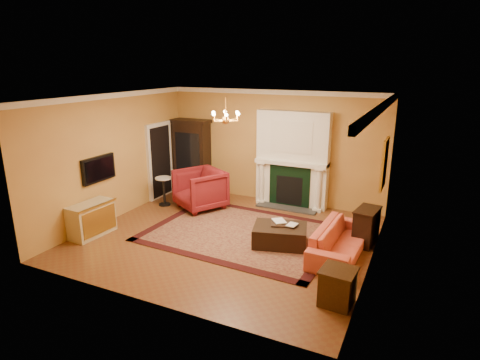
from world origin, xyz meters
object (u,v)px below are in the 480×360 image
Objects in this scene: wingback_armchair at (200,187)px; pedestal_table at (164,189)px; coral_sofa at (340,236)px; commode at (91,219)px; leather_ottoman at (280,235)px; end_table at (337,288)px; console_table at (366,227)px; china_cabinet at (192,158)px.

wingback_armchair is 1.47× the size of pedestal_table.
coral_sofa is (4.84, -0.90, -0.05)m from pedestal_table.
commode reaches higher than leather_ottoman.
pedestal_table is 4.92m from coral_sofa.
end_table is (5.16, -2.62, -0.16)m from pedestal_table.
leather_ottoman is at bearing 96.56° from coral_sofa.
wingback_armchair reaches higher than end_table.
end_table is at bearing -0.32° from commode.
console_table is (4.24, -0.39, -0.19)m from wingback_armchair.
coral_sofa reaches higher than console_table.
wingback_armchair reaches higher than console_table.
pedestal_table is at bearing 153.05° from end_table.
china_cabinet is 2.72× the size of console_table.
coral_sofa is (5.13, 1.37, 0.03)m from commode.
pedestal_table reaches higher than leather_ottoman.
pedestal_table is 5.22m from console_table.
china_cabinet is 3.59× the size of end_table.
commode is at bearing 176.38° from end_table.
console_table is at bearing 24.25° from commode.
commode is 1.75× the size of end_table.
end_table is at bearing -26.95° from pedestal_table.
china_cabinet is 3.73m from commode.
console_table is (0.38, 0.73, -0.03)m from coral_sofa.
china_cabinet reaches higher than leather_ottoman.
console_table is (5.51, 2.11, 0.00)m from commode.
china_cabinet is 1.88× the size of leather_ottoman.
pedestal_table reaches higher than end_table.
end_table is (5.12, -4.00, -0.73)m from china_cabinet.
leather_ottoman is (2.64, -1.21, -0.35)m from wingback_armchair.
console_table is at bearing 24.66° from wingback_armchair.
leather_ottoman is (-1.54, 1.64, -0.07)m from end_table.
commode is 0.48× the size of coral_sofa.
china_cabinet is 5.35m from coral_sofa.
console_table is 0.69× the size of leather_ottoman.
coral_sofa is 1.89× the size of leather_ottoman.
china_cabinet reaches higher than wingback_armchair.
pedestal_table is 0.38× the size of coral_sofa.
china_cabinet is 5.45m from console_table.
china_cabinet is 4.37m from leather_ottoman.
pedestal_table is at bearing 85.96° from commode.
wingback_armchair is at bearing 140.50° from leather_ottoman.
pedestal_table is at bearing -91.54° from china_cabinet.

